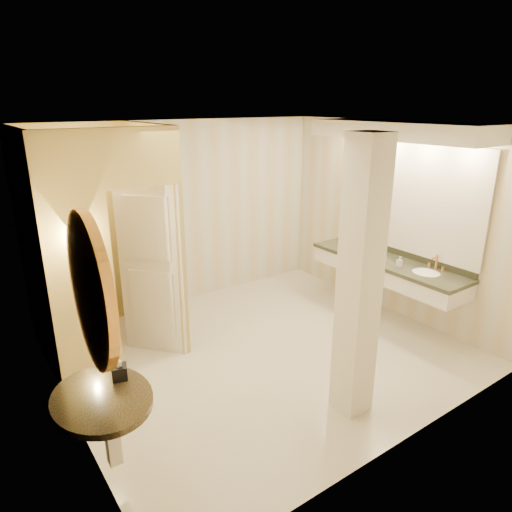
{
  "coord_description": "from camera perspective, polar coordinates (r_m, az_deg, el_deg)",
  "views": [
    {
      "loc": [
        -2.94,
        -4.01,
        2.93
      ],
      "look_at": [
        0.02,
        0.2,
        1.19
      ],
      "focal_mm": 32.0,
      "sensor_mm": 36.0,
      "label": 1
    }
  ],
  "objects": [
    {
      "name": "wall_front",
      "position": [
        3.89,
        18.81,
        -6.3
      ],
      "size": [
        4.5,
        0.02,
        2.7
      ],
      "primitive_type": "cube",
      "color": "beige",
      "rests_on": "floor"
    },
    {
      "name": "pillar",
      "position": [
        4.31,
        12.81,
        -3.27
      ],
      "size": [
        0.31,
        0.31,
        2.7
      ],
      "primitive_type": "cube",
      "color": "silver",
      "rests_on": "floor"
    },
    {
      "name": "toilet",
      "position": [
        6.33,
        -20.17,
        -6.67
      ],
      "size": [
        0.43,
        0.7,
        0.68
      ],
      "primitive_type": "imported",
      "rotation": [
        0.0,
        0.0,
        3.22
      ],
      "color": "white",
      "rests_on": "floor"
    },
    {
      "name": "soap_bottle_b",
      "position": [
        6.7,
        13.17,
        0.86
      ],
      "size": [
        0.11,
        0.11,
        0.11
      ],
      "primitive_type": "imported",
      "rotation": [
        0.0,
        0.0,
        0.25
      ],
      "color": "silver",
      "rests_on": "vanity"
    },
    {
      "name": "wall_back",
      "position": [
        6.87,
        -8.86,
        5.2
      ],
      "size": [
        4.5,
        0.02,
        2.7
      ],
      "primitive_type": "cube",
      "color": "beige",
      "rests_on": "floor"
    },
    {
      "name": "vanity",
      "position": [
        6.35,
        16.87,
        6.08
      ],
      "size": [
        0.75,
        2.48,
        2.09
      ],
      "color": "silver",
      "rests_on": "floor"
    },
    {
      "name": "soap_bottle_c",
      "position": [
        6.74,
        13.2,
        1.4
      ],
      "size": [
        0.1,
        0.1,
        0.21
      ],
      "primitive_type": "imported",
      "rotation": [
        0.0,
        0.0,
        -0.26
      ],
      "color": "#C6B28C",
      "rests_on": "vanity"
    },
    {
      "name": "floor",
      "position": [
        5.77,
        0.98,
        -11.82
      ],
      "size": [
        4.5,
        4.5,
        0.0
      ],
      "primitive_type": "plane",
      "color": "beige",
      "rests_on": "ground"
    },
    {
      "name": "ceiling",
      "position": [
        4.97,
        1.16,
        16.06
      ],
      "size": [
        4.5,
        4.5,
        0.0
      ],
      "primitive_type": "plane",
      "rotation": [
        3.14,
        0.0,
        0.0
      ],
      "color": "white",
      "rests_on": "wall_back"
    },
    {
      "name": "wall_left",
      "position": [
        4.36,
        -23.63,
        -4.18
      ],
      "size": [
        0.02,
        4.0,
        2.7
      ],
      "primitive_type": "cube",
      "color": "beige",
      "rests_on": "floor"
    },
    {
      "name": "soap_bottle_a",
      "position": [
        6.28,
        17.5,
        -0.63
      ],
      "size": [
        0.07,
        0.07,
        0.14
      ],
      "primitive_type": "imported",
      "rotation": [
        0.0,
        0.0,
        -0.09
      ],
      "color": "beige",
      "rests_on": "vanity"
    },
    {
      "name": "console_shelf",
      "position": [
        3.46,
        -19.25,
        -9.89
      ],
      "size": [
        0.89,
        0.89,
        1.9
      ],
      "color": "black",
      "rests_on": "floor"
    },
    {
      "name": "tissue_box",
      "position": [
        3.81,
        -16.69,
        -13.75
      ],
      "size": [
        0.14,
        0.14,
        0.11
      ],
      "primitive_type": "cube",
      "rotation": [
        0.0,
        0.0,
        -0.31
      ],
      "color": "black",
      "rests_on": "console_shelf"
    },
    {
      "name": "wall_right",
      "position": [
        6.74,
        16.74,
        4.36
      ],
      "size": [
        0.02,
        4.0,
        2.7
      ],
      "primitive_type": "cube",
      "color": "beige",
      "rests_on": "floor"
    },
    {
      "name": "toilet_closet",
      "position": [
        5.51,
        -14.58,
        1.81
      ],
      "size": [
        1.5,
        1.55,
        2.7
      ],
      "color": "tan",
      "rests_on": "floor"
    },
    {
      "name": "wall_sconce",
      "position": [
        4.71,
        -21.53,
        2.64
      ],
      "size": [
        0.14,
        0.14,
        0.42
      ],
      "color": "#CB8741",
      "rests_on": "toilet_closet"
    }
  ]
}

